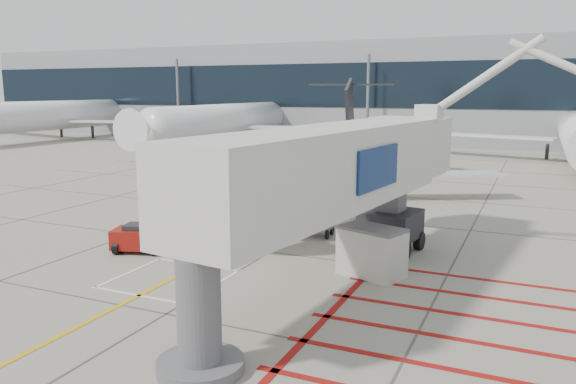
% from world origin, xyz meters
% --- Properties ---
extents(ground_plane, '(260.00, 260.00, 0.00)m').
position_xyz_m(ground_plane, '(0.00, 0.00, 0.00)').
color(ground_plane, '#9D9787').
rests_on(ground_plane, ground).
extents(regional_jet, '(29.35, 34.71, 8.18)m').
position_xyz_m(regional_jet, '(-1.93, 13.97, 4.09)').
color(regional_jet, silver).
rests_on(regional_jet, ground_plane).
extents(jet_bridge, '(12.32, 21.46, 8.13)m').
position_xyz_m(jet_bridge, '(4.13, 0.09, 4.07)').
color(jet_bridge, silver).
rests_on(jet_bridge, ground_plane).
extents(pushback_tug, '(2.70, 2.13, 1.38)m').
position_xyz_m(pushback_tug, '(-5.58, 1.62, 0.69)').
color(pushback_tug, maroon).
rests_on(pushback_tug, ground_plane).
extents(baggage_cart, '(2.05, 1.38, 1.25)m').
position_xyz_m(baggage_cart, '(0.78, 7.67, 0.62)').
color(baggage_cart, slate).
rests_on(baggage_cart, ground_plane).
extents(ground_power_unit, '(2.87, 2.21, 2.00)m').
position_xyz_m(ground_power_unit, '(5.18, 2.69, 1.00)').
color(ground_power_unit, '#BBBAB2').
rests_on(ground_power_unit, ground_plane).
extents(cone_nose, '(0.35, 0.35, 0.48)m').
position_xyz_m(cone_nose, '(-3.98, 6.15, 0.24)').
color(cone_nose, orange).
rests_on(cone_nose, ground_plane).
extents(cone_side, '(0.33, 0.33, 0.46)m').
position_xyz_m(cone_side, '(-0.65, 6.16, 0.23)').
color(cone_side, '#F5570C').
rests_on(cone_side, ground_plane).
extents(terminal_building, '(180.00, 28.00, 14.00)m').
position_xyz_m(terminal_building, '(10.00, 70.00, 7.00)').
color(terminal_building, gray).
rests_on(terminal_building, ground_plane).
extents(terminal_glass_band, '(180.00, 0.10, 6.00)m').
position_xyz_m(terminal_glass_band, '(10.00, 55.95, 8.00)').
color(terminal_glass_band, black).
rests_on(terminal_glass_band, ground_plane).
extents(bg_aircraft_a, '(38.66, 42.96, 12.89)m').
position_xyz_m(bg_aircraft_a, '(-55.12, 46.00, 6.44)').
color(bg_aircraft_a, silver).
rests_on(bg_aircraft_a, ground_plane).
extents(bg_aircraft_b, '(37.74, 41.94, 12.58)m').
position_xyz_m(bg_aircraft_b, '(-25.20, 46.00, 6.29)').
color(bg_aircraft_b, silver).
rests_on(bg_aircraft_b, ground_plane).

